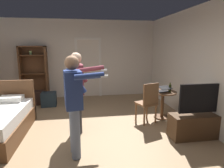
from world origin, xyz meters
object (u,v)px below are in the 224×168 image
Objects in this scene: wooden_chair at (148,101)px; suitcase_small at (49,99)px; bookshelf at (34,71)px; bottle_on_table at (170,88)px; suitcase_dark at (35,98)px; laptop at (163,90)px; side_table at (163,100)px; person_striped_shirt at (77,87)px; person_blue_shirt at (74,100)px; tv_flatscreen at (200,122)px.

suitcase_small is at bearing 146.07° from wooden_chair.
bookshelf reaches higher than bottle_on_table.
wooden_chair is 1.98× the size of suitcase_dark.
bottle_on_table is (0.16, -0.04, 0.05)m from laptop.
bookshelf is 4.34m from side_table.
bookshelf is at bearing 119.05° from person_striped_shirt.
laptop is 2.52m from person_blue_shirt.
bottle_on_table is 3.62m from suitcase_small.
tv_flatscreen reaches higher than bottle_on_table.
suitcase_dark is at bearing 114.61° from person_blue_shirt.
person_striped_shirt is at bearing 88.08° from person_blue_shirt.
laptop reaches higher than suitcase_small.
tv_flatscreen is at bearing -40.57° from bookshelf.
person_blue_shirt is 0.99× the size of person_striped_shirt.
suitcase_small is at bearing 142.80° from tv_flatscreen.
person_striped_shirt is (-2.12, -0.45, 0.51)m from side_table.
wooden_chair is at bearing -154.56° from laptop.
side_table is 2.23m from person_striped_shirt.
laptop is 0.24× the size of person_blue_shirt.
laptop is at bearing -113.95° from side_table.
bookshelf is at bearing 147.90° from bottle_on_table.
tv_flatscreen reaches higher than wooden_chair.
side_table is 2.59m from person_blue_shirt.
side_table is 0.41× the size of person_striped_shirt.
bookshelf is 3.69× the size of suitcase_dark.
suitcase_dark is (-3.55, 1.69, -0.26)m from side_table.
person_blue_shirt is (-2.29, -1.28, 0.17)m from bottle_on_table.
side_table is at bearing 11.86° from person_striped_shirt.
person_striped_shirt reaches higher than person_blue_shirt.
laptop is (-0.02, -0.04, 0.28)m from side_table.
person_striped_shirt is 2.68m from suitcase_dark.
person_striped_shirt is 3.87× the size of suitcase_small.
person_blue_shirt reaches higher than suitcase_small.
bookshelf is 4.09m from wooden_chair.
person_blue_shirt reaches higher than side_table.
person_striped_shirt is (-1.64, -0.18, 0.44)m from wooden_chair.
bookshelf is 1.27m from suitcase_small.
wooden_chair is at bearing 33.40° from person_blue_shirt.
wooden_chair is 1.70m from person_striped_shirt.
bookshelf reaches higher than suitcase_dark.
side_table is at bearing 106.48° from tv_flatscreen.
suitcase_small is (0.57, -0.82, -0.79)m from bookshelf.
person_blue_shirt is 3.83× the size of suitcase_small.
laptop is at bearing 107.99° from tv_flatscreen.
suitcase_dark is at bearing 154.57° from side_table.
laptop is 1.68× the size of bottle_on_table.
bookshelf is 1.48× the size of tv_flatscreen.
bookshelf is at bearing 92.63° from suitcase_dark.
suitcase_dark is at bearing 123.80° from person_striped_shirt.
person_striped_shirt is (-2.10, -0.40, 0.24)m from laptop.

